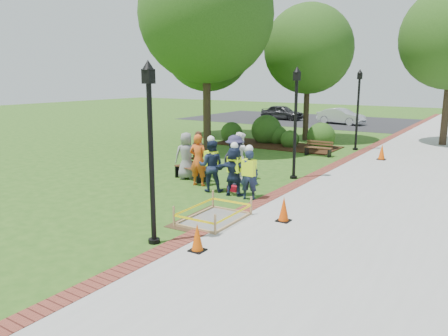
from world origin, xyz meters
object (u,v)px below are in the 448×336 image
Objects in this scene: wet_concrete_pad at (214,212)px; cone_front at (197,238)px; bench_near at (191,173)px; hivis_worker_c at (211,164)px; lamp_near at (151,140)px; hivis_worker_b at (249,172)px; hivis_worker_a at (234,169)px.

cone_front reaches higher than wet_concrete_pad.
hivis_worker_c is at bearing -31.34° from bench_near.
lamp_near is 2.20× the size of hivis_worker_c.
lamp_near is (-0.27, -2.14, 2.25)m from wet_concrete_pad.
hivis_worker_b reaches higher than bench_near.
cone_front is at bearing -58.55° from hivis_worker_c.
cone_front is (4.40, -5.53, 0.06)m from bench_near.
hivis_worker_c is at bearing 178.11° from hivis_worker_a.
bench_near is 0.37× the size of lamp_near.
wet_concrete_pad is 2.74m from hivis_worker_a.
cone_front is (0.92, -2.00, 0.09)m from wet_concrete_pad.
bench_near reaches higher than cone_front.
hivis_worker_c is at bearing 108.77° from lamp_near.
lamp_near reaches higher than hivis_worker_b.
lamp_near reaches higher than cone_front.
hivis_worker_a is 0.65m from hivis_worker_b.
cone_front is 0.35× the size of hivis_worker_c.
hivis_worker_b is at bearing -19.81° from bench_near.
wet_concrete_pad is at bearing 114.65° from cone_front.
hivis_worker_c is (-0.95, 0.03, 0.06)m from hivis_worker_a.
cone_front is at bearing -74.90° from hivis_worker_b.
cone_front is 2.47m from lamp_near.
cone_front is 0.16× the size of lamp_near.
hivis_worker_a reaches higher than cone_front.
bench_near is 0.90× the size of hivis_worker_b.
cone_front is 0.38× the size of hivis_worker_b.
bench_near is at bearing 148.66° from hivis_worker_c.
lamp_near is at bearing -97.09° from wet_concrete_pad.
lamp_near is 2.37× the size of hivis_worker_a.
hivis_worker_a is 1.01× the size of hivis_worker_b.
wet_concrete_pad is 1.47× the size of bench_near.
hivis_worker_a is (2.59, -1.03, 0.64)m from bench_near.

